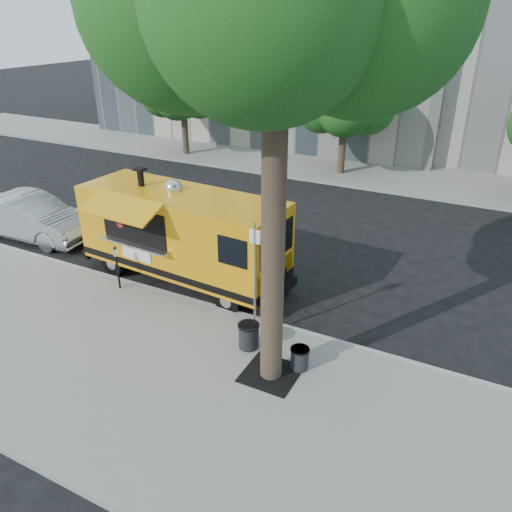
{
  "coord_description": "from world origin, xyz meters",
  "views": [
    {
      "loc": [
        6.34,
        -10.8,
        7.45
      ],
      "look_at": [
        0.78,
        0.0,
        1.45
      ],
      "focal_mm": 35.0,
      "sensor_mm": 36.0,
      "label": 1
    }
  ],
  "objects_px": {
    "sign_post": "(255,273)",
    "food_truck": "(181,234)",
    "far_tree_b": "(346,96)",
    "trash_bin_left": "(249,335)",
    "far_tree_a": "(182,86)",
    "trash_bin_right": "(300,358)",
    "parking_meter": "(117,263)",
    "sedan": "(30,217)"
  },
  "relations": [
    {
      "from": "sign_post",
      "to": "food_truck",
      "type": "xyz_separation_m",
      "value": [
        -3.34,
        1.72,
        -0.31
      ]
    },
    {
      "from": "far_tree_b",
      "to": "trash_bin_left",
      "type": "bearing_deg",
      "value": -79.74
    },
    {
      "from": "far_tree_a",
      "to": "sign_post",
      "type": "bearing_deg",
      "value": -50.17
    },
    {
      "from": "far_tree_a",
      "to": "trash_bin_right",
      "type": "bearing_deg",
      "value": -48.17
    },
    {
      "from": "sign_post",
      "to": "trash_bin_right",
      "type": "height_order",
      "value": "sign_post"
    },
    {
      "from": "sign_post",
      "to": "parking_meter",
      "type": "relative_size",
      "value": 2.25
    },
    {
      "from": "parking_meter",
      "to": "food_truck",
      "type": "distance_m",
      "value": 2.02
    },
    {
      "from": "sedan",
      "to": "trash_bin_left",
      "type": "height_order",
      "value": "sedan"
    },
    {
      "from": "sedan",
      "to": "trash_bin_left",
      "type": "distance_m",
      "value": 10.43
    },
    {
      "from": "parking_meter",
      "to": "food_truck",
      "type": "xyz_separation_m",
      "value": [
        1.21,
        1.52,
        0.55
      ]
    },
    {
      "from": "trash_bin_left",
      "to": "trash_bin_right",
      "type": "xyz_separation_m",
      "value": [
        1.4,
        -0.18,
        -0.05
      ]
    },
    {
      "from": "food_truck",
      "to": "trash_bin_left",
      "type": "relative_size",
      "value": 10.68
    },
    {
      "from": "food_truck",
      "to": "sedan",
      "type": "height_order",
      "value": "food_truck"
    },
    {
      "from": "food_truck",
      "to": "trash_bin_right",
      "type": "distance_m",
      "value": 5.58
    },
    {
      "from": "sign_post",
      "to": "trash_bin_left",
      "type": "distance_m",
      "value": 1.49
    },
    {
      "from": "trash_bin_right",
      "to": "parking_meter",
      "type": "bearing_deg",
      "value": 170.96
    },
    {
      "from": "far_tree_b",
      "to": "food_truck",
      "type": "distance_m",
      "value": 12.76
    },
    {
      "from": "far_tree_b",
      "to": "sedan",
      "type": "height_order",
      "value": "far_tree_b"
    },
    {
      "from": "parking_meter",
      "to": "far_tree_b",
      "type": "bearing_deg",
      "value": 81.9
    },
    {
      "from": "far_tree_b",
      "to": "sign_post",
      "type": "distance_m",
      "value": 14.61
    },
    {
      "from": "trash_bin_left",
      "to": "far_tree_a",
      "type": "bearing_deg",
      "value": 129.0
    },
    {
      "from": "far_tree_a",
      "to": "trash_bin_left",
      "type": "bearing_deg",
      "value": -51.0
    },
    {
      "from": "trash_bin_left",
      "to": "trash_bin_right",
      "type": "bearing_deg",
      "value": -7.5
    },
    {
      "from": "sedan",
      "to": "trash_bin_right",
      "type": "relative_size",
      "value": 9.06
    },
    {
      "from": "far_tree_b",
      "to": "parking_meter",
      "type": "bearing_deg",
      "value": -98.1
    },
    {
      "from": "far_tree_a",
      "to": "sign_post",
      "type": "xyz_separation_m",
      "value": [
        11.55,
        -13.85,
        -1.93
      ]
    },
    {
      "from": "far_tree_b",
      "to": "parking_meter",
      "type": "relative_size",
      "value": 4.12
    },
    {
      "from": "far_tree_b",
      "to": "far_tree_a",
      "type": "bearing_deg",
      "value": -177.46
    },
    {
      "from": "sign_post",
      "to": "parking_meter",
      "type": "distance_m",
      "value": 4.64
    },
    {
      "from": "far_tree_a",
      "to": "sign_post",
      "type": "height_order",
      "value": "far_tree_a"
    },
    {
      "from": "sedan",
      "to": "food_truck",
      "type": "bearing_deg",
      "value": -94.25
    },
    {
      "from": "sign_post",
      "to": "trash_bin_right",
      "type": "xyz_separation_m",
      "value": [
        1.53,
        -0.77,
        -1.41
      ]
    },
    {
      "from": "food_truck",
      "to": "trash_bin_left",
      "type": "xyz_separation_m",
      "value": [
        3.47,
        -2.31,
        -1.05
      ]
    },
    {
      "from": "food_truck",
      "to": "sedan",
      "type": "bearing_deg",
      "value": -177.27
    },
    {
      "from": "sign_post",
      "to": "food_truck",
      "type": "relative_size",
      "value": 0.44
    },
    {
      "from": "far_tree_b",
      "to": "parking_meter",
      "type": "distance_m",
      "value": 14.48
    },
    {
      "from": "sign_post",
      "to": "trash_bin_left",
      "type": "height_order",
      "value": "sign_post"
    },
    {
      "from": "far_tree_a",
      "to": "parking_meter",
      "type": "bearing_deg",
      "value": -62.85
    },
    {
      "from": "sign_post",
      "to": "parking_meter",
      "type": "height_order",
      "value": "sign_post"
    },
    {
      "from": "trash_bin_left",
      "to": "trash_bin_right",
      "type": "height_order",
      "value": "trash_bin_left"
    },
    {
      "from": "far_tree_b",
      "to": "trash_bin_right",
      "type": "bearing_deg",
      "value": -74.8
    },
    {
      "from": "sign_post",
      "to": "trash_bin_left",
      "type": "relative_size",
      "value": 4.75
    }
  ]
}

